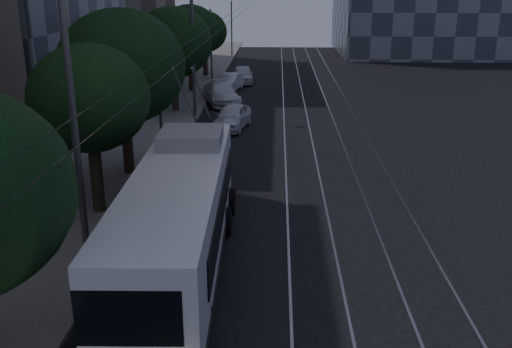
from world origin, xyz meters
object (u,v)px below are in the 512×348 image
(car_white_d, at_px, (243,75))
(streetlamp_far, at_px, (199,13))
(pickup_silver, at_px, (177,164))
(car_white_b, at_px, (221,94))
(car_white_c, at_px, (229,82))
(car_white_a, at_px, (232,117))
(trolleybus, at_px, (179,216))
(streetlamp_near, at_px, (84,78))

(car_white_d, bearing_deg, streetlamp_far, -101.61)
(pickup_silver, bearing_deg, car_white_b, 98.79)
(pickup_silver, relative_size, car_white_c, 1.37)
(car_white_a, distance_m, car_white_c, 11.96)
(trolleybus, distance_m, car_white_c, 28.61)
(car_white_c, height_order, streetlamp_far, streetlamp_far)
(trolleybus, height_order, car_white_d, trolleybus)
(car_white_a, bearing_deg, car_white_b, 110.98)
(pickup_silver, xyz_separation_m, car_white_c, (0.45, 21.00, -0.10))
(car_white_d, xyz_separation_m, streetlamp_far, (-1.75, -12.78, 5.56))
(streetlamp_near, bearing_deg, car_white_d, 85.74)
(car_white_a, relative_size, car_white_b, 0.82)
(car_white_c, height_order, streetlamp_near, streetlamp_near)
(pickup_silver, height_order, car_white_a, pickup_silver)
(pickup_silver, distance_m, streetlamp_near, 8.73)
(car_white_a, xyz_separation_m, streetlamp_far, (-2.08, 2.67, 5.57))
(trolleybus, relative_size, car_white_d, 2.83)
(pickup_silver, bearing_deg, trolleybus, -69.71)
(pickup_silver, height_order, streetlamp_far, streetlamp_far)
(car_white_a, bearing_deg, trolleybus, -80.46)
(streetlamp_far, bearing_deg, car_white_c, 84.22)
(streetlamp_far, bearing_deg, car_white_a, -52.05)
(car_white_d, distance_m, streetlamp_far, 14.05)
(car_white_a, height_order, car_white_c, car_white_a)
(car_white_a, height_order, car_white_d, car_white_d)
(car_white_b, relative_size, car_white_d, 1.19)
(car_white_b, bearing_deg, streetlamp_near, -111.81)
(car_white_a, relative_size, streetlamp_far, 0.38)
(car_white_a, xyz_separation_m, car_white_c, (-1.15, 11.90, -0.03))
(streetlamp_near, distance_m, streetlamp_far, 19.06)
(car_white_a, relative_size, car_white_c, 1.02)
(car_white_d, height_order, streetlamp_far, streetlamp_far)
(car_white_c, bearing_deg, streetlamp_far, -83.79)
(streetlamp_far, bearing_deg, car_white_d, 82.21)
(car_white_a, xyz_separation_m, car_white_d, (-0.33, 15.45, 0.02))
(trolleybus, relative_size, streetlamp_far, 1.12)
(car_white_d, relative_size, streetlamp_near, 0.46)
(car_white_d, xyz_separation_m, streetlamp_near, (-2.37, -31.81, 4.77))
(trolleybus, xyz_separation_m, car_white_a, (0.20, 16.68, -0.91))
(car_white_c, bearing_deg, car_white_d, 89.09)
(car_white_c, xyz_separation_m, car_white_d, (0.81, 3.55, 0.05))
(pickup_silver, distance_m, car_white_b, 16.00)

